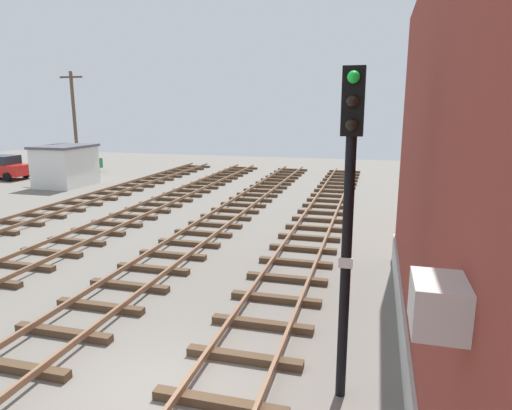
% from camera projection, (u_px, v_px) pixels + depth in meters
% --- Properties ---
extents(ground_plane, '(81.64, 81.64, 0.00)m').
position_uv_depth(ground_plane, '(166.00, 398.00, 8.20)').
color(ground_plane, slate).
extents(track_near_building, '(2.50, 62.80, 0.32)m').
position_uv_depth(track_near_building, '(219.00, 402.00, 7.90)').
color(track_near_building, '#4C3826').
rests_on(track_near_building, ground).
extents(track_centre, '(2.50, 62.80, 0.32)m').
position_uv_depth(track_centre, '(15.00, 366.00, 9.01)').
color(track_centre, '#4C3826').
rests_on(track_centre, ground).
extents(signal_mast, '(0.36, 0.40, 5.85)m').
position_uv_depth(signal_mast, '(349.00, 202.00, 7.53)').
color(signal_mast, black).
rests_on(signal_mast, ground).
extents(control_hut, '(3.00, 3.80, 2.76)m').
position_uv_depth(control_hut, '(66.00, 166.00, 30.35)').
color(control_hut, silver).
rests_on(control_hut, ground).
extents(parked_car_green, '(4.20, 2.04, 1.76)m').
position_uv_depth(parked_car_green, '(74.00, 161.00, 37.23)').
color(parked_car_green, '#1E6B38').
rests_on(parked_car_green, ground).
extents(parked_car_red, '(4.20, 2.04, 1.76)m').
position_uv_depth(parked_car_red, '(1.00, 167.00, 33.42)').
color(parked_car_red, red).
rests_on(parked_car_red, ground).
extents(utility_pole_far, '(1.80, 0.24, 7.77)m').
position_uv_depth(utility_pole_far, '(75.00, 124.00, 32.73)').
color(utility_pole_far, brown).
rests_on(utility_pole_far, ground).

